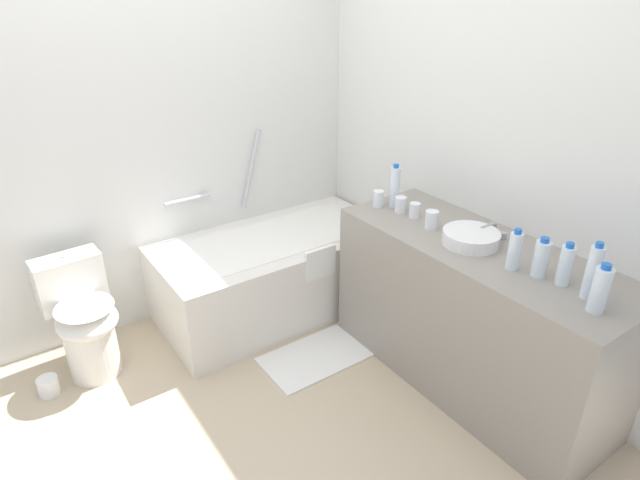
{
  "coord_description": "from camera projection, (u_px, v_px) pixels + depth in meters",
  "views": [
    {
      "loc": [
        -0.84,
        -1.9,
        2.04
      ],
      "look_at": [
        0.62,
        0.19,
        0.79
      ],
      "focal_mm": 29.35,
      "sensor_mm": 36.0,
      "label": 1
    }
  ],
  "objects": [
    {
      "name": "drinking_glass_0",
      "position": [
        432.0,
        220.0,
        2.82
      ],
      "size": [
        0.07,
        0.07,
        0.1
      ],
      "primitive_type": "cylinder",
      "color": "white",
      "rests_on": "vanity_counter"
    },
    {
      "name": "vanity_counter",
      "position": [
        471.0,
        315.0,
        2.84
      ],
      "size": [
        0.6,
        1.6,
        0.85
      ],
      "primitive_type": "cube",
      "color": "gray",
      "rests_on": "ground_plane"
    },
    {
      "name": "drinking_glass_1",
      "position": [
        378.0,
        199.0,
        3.1
      ],
      "size": [
        0.06,
        0.06,
        0.1
      ],
      "primitive_type": "cylinder",
      "color": "white",
      "rests_on": "vanity_counter"
    },
    {
      "name": "sink_faucet",
      "position": [
        493.0,
        230.0,
        2.74
      ],
      "size": [
        0.13,
        0.15,
        0.08
      ],
      "color": "#A3A3A8",
      "rests_on": "vanity_counter"
    },
    {
      "name": "bath_mat",
      "position": [
        317.0,
        356.0,
        3.18
      ],
      "size": [
        0.66,
        0.38,
        0.01
      ],
      "primitive_type": "cube",
      "color": "white",
      "rests_on": "ground_plane"
    },
    {
      "name": "water_bottle_5",
      "position": [
        565.0,
        265.0,
        2.27
      ],
      "size": [
        0.06,
        0.06,
        0.2
      ],
      "color": "silver",
      "rests_on": "vanity_counter"
    },
    {
      "name": "sink_basin",
      "position": [
        471.0,
        238.0,
        2.66
      ],
      "size": [
        0.29,
        0.29,
        0.07
      ],
      "primitive_type": "cylinder",
      "color": "white",
      "rests_on": "vanity_counter"
    },
    {
      "name": "wall_back_tiled",
      "position": [
        133.0,
        136.0,
        3.11
      ],
      "size": [
        3.38,
        0.1,
        2.46
      ],
      "primitive_type": "cube",
      "color": "silver",
      "rests_on": "ground_plane"
    },
    {
      "name": "toilet",
      "position": [
        84.0,
        320.0,
        2.94
      ],
      "size": [
        0.37,
        0.5,
        0.7
      ],
      "rotation": [
        0.0,
        0.0,
        -1.51
      ],
      "color": "white",
      "rests_on": "ground_plane"
    },
    {
      "name": "bathtub",
      "position": [
        276.0,
        270.0,
        3.56
      ],
      "size": [
        1.56,
        0.78,
        1.17
      ],
      "color": "silver",
      "rests_on": "ground_plane"
    },
    {
      "name": "ground_plane",
      "position": [
        243.0,
        418.0,
        2.73
      ],
      "size": [
        3.98,
        3.98,
        0.0
      ],
      "primitive_type": "plane",
      "color": "#C1AD8E"
    },
    {
      "name": "water_bottle_0",
      "position": [
        515.0,
        251.0,
        2.4
      ],
      "size": [
        0.06,
        0.06,
        0.2
      ],
      "color": "silver",
      "rests_on": "vanity_counter"
    },
    {
      "name": "water_bottle_3",
      "position": [
        395.0,
        187.0,
        3.07
      ],
      "size": [
        0.06,
        0.06,
        0.26
      ],
      "color": "silver",
      "rests_on": "vanity_counter"
    },
    {
      "name": "water_bottle_2",
      "position": [
        600.0,
        289.0,
        2.08
      ],
      "size": [
        0.07,
        0.07,
        0.22
      ],
      "color": "silver",
      "rests_on": "vanity_counter"
    },
    {
      "name": "wall_right_mirror",
      "position": [
        471.0,
        142.0,
        2.98
      ],
      "size": [
        0.1,
        2.8,
        2.46
      ],
      "primitive_type": "cube",
      "color": "silver",
      "rests_on": "ground_plane"
    },
    {
      "name": "drinking_glass_3",
      "position": [
        401.0,
        204.0,
        3.03
      ],
      "size": [
        0.07,
        0.07,
        0.09
      ],
      "primitive_type": "cylinder",
      "color": "white",
      "rests_on": "vanity_counter"
    },
    {
      "name": "drinking_glass_2",
      "position": [
        415.0,
        210.0,
        2.96
      ],
      "size": [
        0.06,
        0.06,
        0.09
      ],
      "primitive_type": "cylinder",
      "color": "white",
      "rests_on": "vanity_counter"
    },
    {
      "name": "water_bottle_4",
      "position": [
        541.0,
        258.0,
        2.34
      ],
      "size": [
        0.07,
        0.07,
        0.19
      ],
      "color": "silver",
      "rests_on": "vanity_counter"
    },
    {
      "name": "toilet_paper_roll",
      "position": [
        49.0,
        386.0,
        2.87
      ],
      "size": [
        0.11,
        0.11,
        0.11
      ],
      "primitive_type": "cylinder",
      "color": "white",
      "rests_on": "ground_plane"
    },
    {
      "name": "water_bottle_1",
      "position": [
        592.0,
        272.0,
        2.16
      ],
      "size": [
        0.06,
        0.06,
        0.26
      ],
      "color": "silver",
      "rests_on": "vanity_counter"
    }
  ]
}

